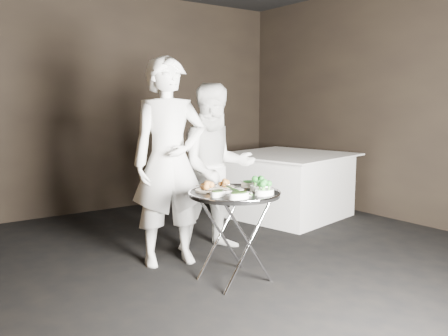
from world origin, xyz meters
TOP-DOWN VIEW (x-y plane):
  - floor at (0.00, 0.00)m, footprint 6.00×7.00m
  - wall_back at (0.00, 3.52)m, footprint 6.00×0.05m
  - tray_stand at (0.03, 0.28)m, footprint 0.51×0.43m
  - serving_tray at (0.03, 0.28)m, footprint 0.77×0.77m
  - potato_plate_a at (-0.14, 0.44)m, footprint 0.20×0.20m
  - potato_plate_b at (0.08, 0.49)m, footprint 0.18×0.18m
  - greens_bowl at (0.27, 0.40)m, footprint 0.13×0.13m
  - asparagus_plate_a at (0.03, 0.30)m, footprint 0.22×0.15m
  - asparagus_plate_b at (-0.01, 0.13)m, footprint 0.20×0.12m
  - spinach_bowl_a at (-0.18, 0.23)m, footprint 0.18×0.16m
  - spinach_bowl_b at (-0.10, 0.05)m, footprint 0.18×0.12m
  - broccoli_bowl_a at (0.25, 0.21)m, footprint 0.21×0.18m
  - broccoli_bowl_b at (0.16, 0.05)m, footprint 0.19×0.14m
  - serving_utensils at (0.05, 0.35)m, footprint 0.57×0.41m
  - waiter_left at (-0.18, 1.00)m, footprint 0.79×0.61m
  - waiter_right at (0.40, 1.08)m, footprint 0.96×0.84m
  - dining_table at (1.98, 1.71)m, footprint 1.46×1.46m

SIDE VIEW (x-z plane):
  - floor at x=0.00m, z-range -0.05..0.00m
  - tray_stand at x=0.03m, z-range 0.05..0.79m
  - dining_table at x=1.98m, z-range 0.00..0.84m
  - serving_tray at x=0.03m, z-range 0.73..0.77m
  - asparagus_plate_b at x=-0.01m, z-range 0.76..0.80m
  - asparagus_plate_a at x=0.03m, z-range 0.76..0.80m
  - potato_plate_b at x=0.08m, z-range 0.76..0.82m
  - spinach_bowl_a at x=-0.18m, z-range 0.76..0.82m
  - potato_plate_a at x=-0.14m, z-range 0.76..0.83m
  - broccoli_bowl_b at x=0.16m, z-range 0.76..0.83m
  - broccoli_bowl_a at x=0.25m, z-range 0.76..0.83m
  - spinach_bowl_b at x=-0.10m, z-range 0.76..0.83m
  - greens_bowl at x=0.27m, z-range 0.76..0.83m
  - serving_utensils at x=0.05m, z-range 0.81..0.81m
  - waiter_right at x=0.40m, z-range 0.00..1.69m
  - waiter_left at x=-0.18m, z-range 0.00..1.92m
  - wall_back at x=0.00m, z-range 0.00..3.00m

